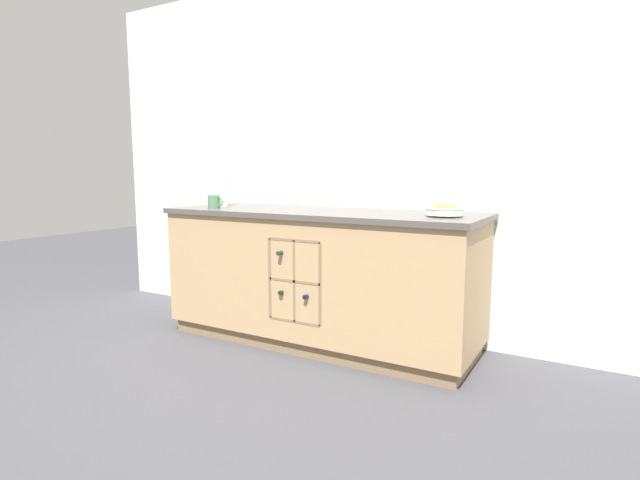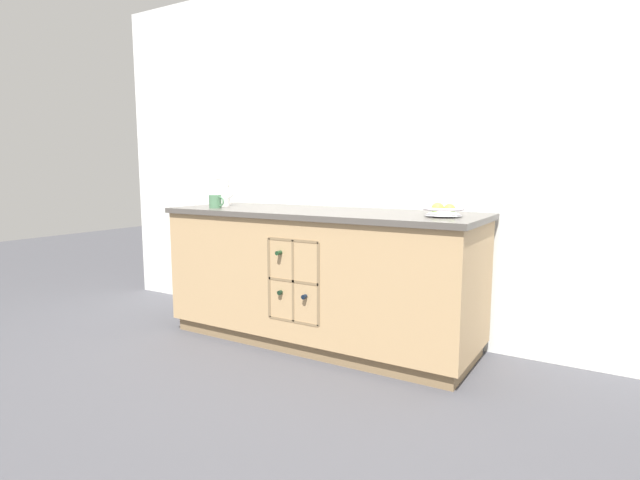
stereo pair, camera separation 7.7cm
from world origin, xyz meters
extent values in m
plane|color=#424247|center=(0.00, 0.00, 0.00)|extent=(14.00, 14.00, 0.00)
cube|color=silver|center=(0.00, 0.41, 1.27)|extent=(4.47, 0.06, 2.55)
cube|color=olive|center=(0.00, 0.00, 0.04)|extent=(2.01, 0.63, 0.09)
cube|color=tan|center=(0.00, 0.00, 0.47)|extent=(2.07, 0.69, 0.76)
cube|color=#514C47|center=(0.00, 0.00, 0.87)|extent=(2.11, 0.73, 0.03)
cube|color=olive|center=(0.02, -0.24, 0.48)|extent=(0.36, 0.01, 0.50)
cube|color=olive|center=(-0.16, -0.29, 0.48)|extent=(0.02, 0.10, 0.50)
cube|color=olive|center=(0.20, -0.29, 0.48)|extent=(0.02, 0.10, 0.50)
cube|color=olive|center=(0.02, -0.29, 0.23)|extent=(0.36, 0.10, 0.02)
cube|color=olive|center=(0.02, -0.29, 0.48)|extent=(0.36, 0.10, 0.02)
cube|color=olive|center=(0.02, -0.29, 0.73)|extent=(0.36, 0.10, 0.02)
cube|color=olive|center=(0.02, -0.29, 0.48)|extent=(0.02, 0.10, 0.50)
cylinder|color=black|center=(-0.07, -0.19, 0.40)|extent=(0.07, 0.19, 0.07)
cylinder|color=black|center=(-0.07, -0.32, 0.40)|extent=(0.03, 0.08, 0.03)
cylinder|color=black|center=(0.11, -0.18, 0.40)|extent=(0.07, 0.21, 0.07)
cylinder|color=black|center=(0.11, -0.33, 0.40)|extent=(0.03, 0.09, 0.03)
cylinder|color=#19381E|center=(-0.07, -0.21, 0.65)|extent=(0.07, 0.18, 0.07)
cylinder|color=#19381E|center=(-0.07, -0.34, 0.65)|extent=(0.03, 0.08, 0.03)
cylinder|color=silver|center=(0.83, -0.04, 0.89)|extent=(0.10, 0.10, 0.01)
cone|color=silver|center=(0.83, -0.04, 0.92)|extent=(0.21, 0.21, 0.05)
torus|color=silver|center=(0.83, -0.04, 0.93)|extent=(0.22, 0.22, 0.02)
sphere|color=#7FA838|center=(0.87, -0.03, 0.93)|extent=(0.07, 0.07, 0.07)
sphere|color=#7FA838|center=(0.81, -0.06, 0.93)|extent=(0.07, 0.07, 0.07)
cylinder|color=white|center=(-0.83, -0.01, 0.99)|extent=(0.10, 0.10, 0.20)
torus|color=white|center=(-0.83, -0.01, 1.09)|extent=(0.10, 0.10, 0.01)
torus|color=white|center=(-0.78, -0.01, 1.00)|extent=(0.10, 0.01, 0.10)
cylinder|color=#4C7A56|center=(-0.74, -0.19, 0.93)|extent=(0.09, 0.09, 0.09)
torus|color=#4C7A56|center=(-0.69, -0.19, 0.93)|extent=(0.07, 0.01, 0.07)
camera|label=1|loc=(1.63, -2.82, 1.14)|focal=28.00mm
camera|label=2|loc=(1.70, -2.78, 1.14)|focal=28.00mm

